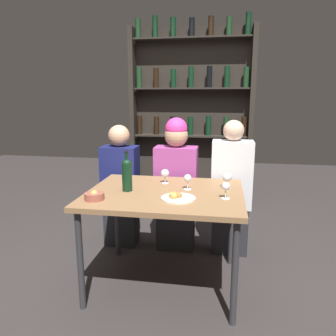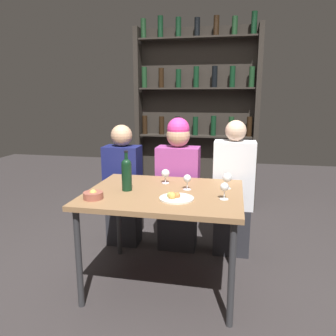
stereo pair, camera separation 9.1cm
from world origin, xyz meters
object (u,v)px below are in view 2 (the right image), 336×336
at_px(food_plate_0, 175,197).
at_px(wine_glass_1, 165,174).
at_px(wine_glass_3, 187,179).
at_px(seated_person_center, 178,186).
at_px(seated_person_left, 123,188).
at_px(wine_glass_0, 224,188).
at_px(snack_bowl, 93,195).
at_px(wine_bottle, 127,173).
at_px(wine_glass_2, 227,178).
at_px(seated_person_right, 233,193).

bearing_deg(food_plate_0, wine_glass_1, 110.92).
xyz_separation_m(wine_glass_3, food_plate_0, (-0.05, -0.25, -0.07)).
relative_size(wine_glass_1, wine_glass_3, 0.99).
bearing_deg(wine_glass_1, food_plate_0, -69.08).
bearing_deg(seated_person_center, seated_person_left, 180.00).
bearing_deg(seated_person_left, wine_glass_0, -36.83).
bearing_deg(snack_bowl, wine_glass_3, 30.18).
xyz_separation_m(wine_bottle, wine_glass_0, (0.73, -0.08, -0.05)).
distance_m(wine_glass_2, food_plate_0, 0.49).
distance_m(seated_person_left, seated_person_center, 0.55).
distance_m(wine_glass_1, snack_bowl, 0.65).
relative_size(wine_bottle, wine_glass_0, 2.53).
bearing_deg(food_plate_0, seated_person_right, 64.02).
xyz_separation_m(wine_glass_2, food_plate_0, (-0.34, -0.34, -0.07)).
bearing_deg(snack_bowl, wine_glass_0, 10.56).
bearing_deg(wine_glass_2, wine_glass_1, 172.84).
height_order(wine_bottle, wine_glass_1, wine_bottle).
bearing_deg(seated_person_center, wine_glass_2, -45.50).
xyz_separation_m(wine_bottle, wine_glass_3, (0.44, 0.11, -0.05)).
distance_m(food_plate_0, seated_person_right, 0.92).
xyz_separation_m(wine_bottle, seated_person_left, (-0.27, 0.67, -0.32)).
height_order(wine_glass_3, seated_person_center, seated_person_center).
xyz_separation_m(seated_person_left, seated_person_center, (0.54, -0.00, 0.06)).
xyz_separation_m(wine_bottle, food_plate_0, (0.39, -0.14, -0.12)).
bearing_deg(wine_glass_0, wine_glass_2, 87.72).
bearing_deg(wine_glass_1, wine_glass_2, -7.16).
relative_size(wine_bottle, seated_person_left, 0.25).
xyz_separation_m(wine_glass_0, wine_glass_1, (-0.48, 0.34, -0.00)).
xyz_separation_m(wine_bottle, snack_bowl, (-0.16, -0.24, -0.11)).
xyz_separation_m(wine_glass_2, snack_bowl, (-0.90, -0.44, -0.06)).
xyz_separation_m(wine_glass_3, snack_bowl, (-0.61, -0.35, -0.06)).
distance_m(snack_bowl, seated_person_right, 1.33).
relative_size(wine_bottle, seated_person_right, 0.24).
height_order(wine_glass_2, food_plate_0, wine_glass_2).
bearing_deg(wine_glass_2, snack_bowl, -153.90).
bearing_deg(wine_glass_2, seated_person_right, 83.83).
distance_m(wine_bottle, wine_glass_1, 0.36).
xyz_separation_m(food_plate_0, seated_person_center, (-0.12, 0.81, -0.15)).
bearing_deg(seated_person_center, food_plate_0, -81.62).
relative_size(wine_glass_3, seated_person_right, 0.10).
relative_size(wine_glass_2, seated_person_left, 0.10).
bearing_deg(wine_glass_2, wine_bottle, -165.07).
distance_m(wine_glass_1, seated_person_left, 0.71).
height_order(wine_glass_0, seated_person_center, seated_person_center).
relative_size(wine_glass_2, seated_person_center, 0.10).
distance_m(wine_glass_0, snack_bowl, 0.91).
relative_size(wine_glass_2, seated_person_right, 0.10).
height_order(snack_bowl, seated_person_right, seated_person_right).
height_order(wine_glass_0, food_plate_0, wine_glass_0).
bearing_deg(wine_bottle, seated_person_center, 67.52).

